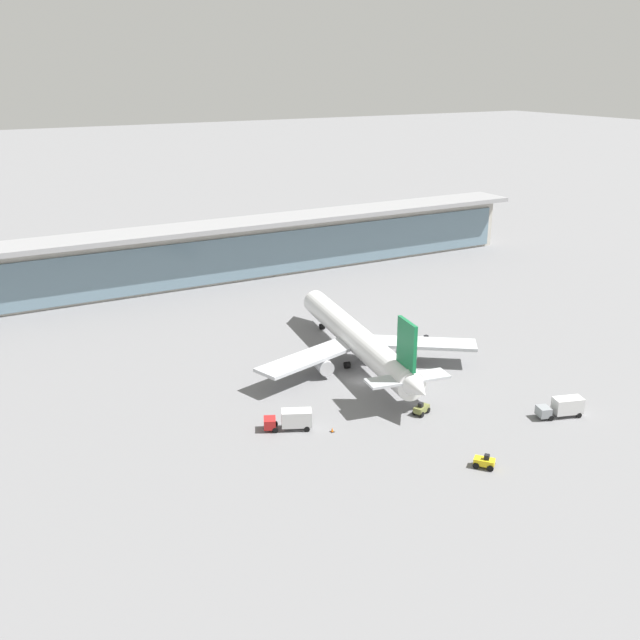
{
  "coord_description": "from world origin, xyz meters",
  "views": [
    {
      "loc": [
        -64.26,
        -100.04,
        52.66
      ],
      "look_at": [
        0.0,
        15.21,
        6.84
      ],
      "focal_mm": 41.3,
      "sensor_mm": 36.0,
      "label": 1
    }
  ],
  "objects_px": {
    "airliner_on_stand": "(358,340)",
    "service_truck_by_tail_grey": "(425,340)",
    "service_truck_near_nose_olive": "(421,409)",
    "service_truck_on_taxiway_red": "(291,419)",
    "service_truck_under_wing_yellow": "(484,462)",
    "safety_cone_alpha": "(332,430)",
    "service_truck_mid_apron_grey": "(563,407)"
  },
  "relations": [
    {
      "from": "airliner_on_stand",
      "to": "service_truck_by_tail_grey",
      "type": "height_order",
      "value": "airliner_on_stand"
    },
    {
      "from": "service_truck_near_nose_olive",
      "to": "airliner_on_stand",
      "type": "bearing_deg",
      "value": 84.14
    },
    {
      "from": "service_truck_on_taxiway_red",
      "to": "service_truck_under_wing_yellow",
      "type": "bearing_deg",
      "value": -51.88
    },
    {
      "from": "airliner_on_stand",
      "to": "service_truck_under_wing_yellow",
      "type": "distance_m",
      "value": 40.89
    },
    {
      "from": "airliner_on_stand",
      "to": "safety_cone_alpha",
      "type": "xyz_separation_m",
      "value": [
        -17.8,
        -21.17,
        -4.37
      ]
    },
    {
      "from": "service_truck_by_tail_grey",
      "to": "service_truck_on_taxiway_red",
      "type": "height_order",
      "value": "service_truck_on_taxiway_red"
    },
    {
      "from": "service_truck_under_wing_yellow",
      "to": "safety_cone_alpha",
      "type": "distance_m",
      "value": 23.33
    },
    {
      "from": "service_truck_under_wing_yellow",
      "to": "safety_cone_alpha",
      "type": "height_order",
      "value": "service_truck_under_wing_yellow"
    },
    {
      "from": "service_truck_under_wing_yellow",
      "to": "service_truck_mid_apron_grey",
      "type": "relative_size",
      "value": 0.43
    },
    {
      "from": "airliner_on_stand",
      "to": "service_truck_on_taxiway_red",
      "type": "relative_size",
      "value": 7.33
    },
    {
      "from": "service_truck_by_tail_grey",
      "to": "airliner_on_stand",
      "type": "bearing_deg",
      "value": -173.98
    },
    {
      "from": "service_truck_under_wing_yellow",
      "to": "safety_cone_alpha",
      "type": "bearing_deg",
      "value": 124.26
    },
    {
      "from": "airliner_on_stand",
      "to": "service_truck_mid_apron_grey",
      "type": "xyz_separation_m",
      "value": [
        16.63,
        -34.4,
        -2.99
      ]
    },
    {
      "from": "service_truck_near_nose_olive",
      "to": "service_truck_by_tail_grey",
      "type": "bearing_deg",
      "value": 52.1
    },
    {
      "from": "airliner_on_stand",
      "to": "safety_cone_alpha",
      "type": "height_order",
      "value": "airliner_on_stand"
    },
    {
      "from": "service_truck_near_nose_olive",
      "to": "safety_cone_alpha",
      "type": "distance_m",
      "value": 15.56
    },
    {
      "from": "service_truck_near_nose_olive",
      "to": "service_truck_under_wing_yellow",
      "type": "bearing_deg",
      "value": -97.53
    },
    {
      "from": "service_truck_under_wing_yellow",
      "to": "service_truck_by_tail_grey",
      "type": "relative_size",
      "value": 1.09
    },
    {
      "from": "service_truck_under_wing_yellow",
      "to": "service_truck_mid_apron_grey",
      "type": "bearing_deg",
      "value": 15.84
    },
    {
      "from": "service_truck_mid_apron_grey",
      "to": "service_truck_by_tail_grey",
      "type": "distance_m",
      "value": 36.18
    },
    {
      "from": "service_truck_mid_apron_grey",
      "to": "safety_cone_alpha",
      "type": "bearing_deg",
      "value": 158.99
    },
    {
      "from": "airliner_on_stand",
      "to": "service_truck_by_tail_grey",
      "type": "relative_size",
      "value": 18.5
    },
    {
      "from": "service_truck_mid_apron_grey",
      "to": "service_truck_under_wing_yellow",
      "type": "bearing_deg",
      "value": -164.16
    },
    {
      "from": "safety_cone_alpha",
      "to": "service_truck_by_tail_grey",
      "type": "bearing_deg",
      "value": 33.55
    },
    {
      "from": "service_truck_near_nose_olive",
      "to": "service_truck_under_wing_yellow",
      "type": "height_order",
      "value": "same"
    },
    {
      "from": "service_truck_on_taxiway_red",
      "to": "safety_cone_alpha",
      "type": "relative_size",
      "value": 10.85
    },
    {
      "from": "service_truck_mid_apron_grey",
      "to": "service_truck_by_tail_grey",
      "type": "relative_size",
      "value": 2.54
    },
    {
      "from": "service_truck_on_taxiway_red",
      "to": "service_truck_near_nose_olive",
      "type": "bearing_deg",
      "value": -14.93
    },
    {
      "from": "service_truck_mid_apron_grey",
      "to": "airliner_on_stand",
      "type": "bearing_deg",
      "value": 115.8
    },
    {
      "from": "airliner_on_stand",
      "to": "service_truck_on_taxiway_red",
      "type": "distance_m",
      "value": 28.8
    },
    {
      "from": "service_truck_on_taxiway_red",
      "to": "safety_cone_alpha",
      "type": "bearing_deg",
      "value": -37.43
    },
    {
      "from": "airliner_on_stand",
      "to": "service_truck_mid_apron_grey",
      "type": "bearing_deg",
      "value": -64.2
    }
  ]
}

